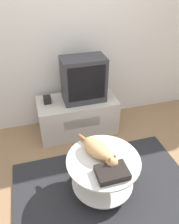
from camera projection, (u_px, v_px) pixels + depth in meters
The scene contains 9 objects.
ground_plane at pixel (107, 194), 2.23m from camera, with size 12.00×12.00×0.00m, color #93704C.
wall_back at pixel (71, 28), 2.62m from camera, with size 8.00×0.05×2.60m.
rug at pixel (107, 193), 2.23m from camera, with size 1.84×1.28×0.02m.
tv_stand at pixel (77, 115), 2.94m from camera, with size 1.02×0.50×0.49m.
tv at pixel (84, 80), 2.67m from camera, with size 0.53×0.31×0.56m.
speaker at pixel (47, 100), 2.73m from camera, with size 0.09×0.09×0.09m.
coffee_table at pixel (103, 170), 2.12m from camera, with size 0.70×0.70×0.41m.
dvd_box at pixel (112, 172), 1.87m from camera, with size 0.28×0.20×0.06m.
cat at pixel (99, 150), 2.05m from camera, with size 0.30×0.55×0.13m.
Camera 1 is at (-0.54, -1.26, 1.95)m, focal length 35.00 mm.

